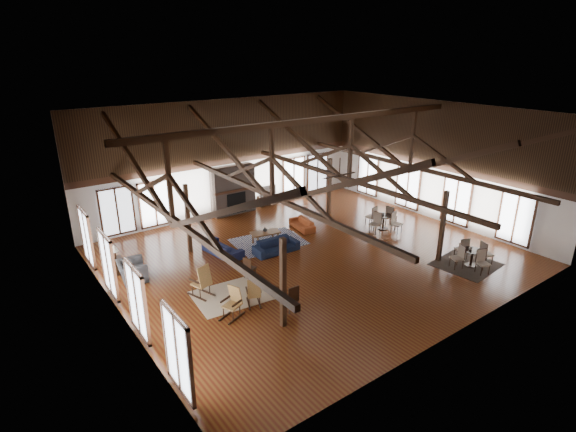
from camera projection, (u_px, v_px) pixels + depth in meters
floor at (312, 256)px, 19.26m from camera, size 16.00×16.00×0.00m
ceiling at (314, 114)px, 17.17m from camera, size 16.00×14.00×0.02m
wall_back at (229, 157)px, 23.51m from camera, size 16.00×0.02×6.00m
wall_front at (466, 246)px, 12.92m from camera, size 16.00×0.02×6.00m
wall_left at (111, 233)px, 13.79m from camera, size 0.02×14.00×6.00m
wall_right at (436, 162)px, 22.64m from camera, size 0.02×14.00×6.00m
roof_truss at (313, 164)px, 17.86m from camera, size 15.60×14.07×3.14m
post_grid at (312, 223)px, 18.73m from camera, size 8.16×7.16×3.05m
fireplace at (233, 190)px, 23.86m from camera, size 2.50×0.69×2.60m
ceiling_fan at (339, 175)px, 17.48m from camera, size 1.60×1.60×0.75m
sofa_navy_front at (276, 246)px, 19.50m from camera, size 2.04×0.85×0.59m
sofa_navy_left at (223, 248)px, 19.30m from camera, size 2.15×1.10×0.60m
sofa_orange at (302, 224)px, 22.11m from camera, size 1.74×0.91×0.48m
coffee_table at (265, 233)px, 20.47m from camera, size 1.41×0.90×0.50m
vase at (265, 229)px, 20.48m from camera, size 0.22×0.22×0.21m
armchair at (132, 271)px, 17.13m from camera, size 1.28×1.15×0.75m
side_table_lamp at (116, 263)px, 17.59m from camera, size 0.48×0.48×1.24m
rocking_chair_a at (203, 282)px, 15.91m from camera, size 0.76×1.05×1.22m
rocking_chair_b at (254, 293)px, 15.38m from camera, size 0.69×0.89×1.02m
rocking_chair_c at (233, 302)px, 14.75m from camera, size 0.96×0.74×1.10m
side_chair_a at (249, 266)px, 17.16m from camera, size 0.49×0.49×0.90m
side_chair_b at (292, 297)px, 14.96m from camera, size 0.43×0.43×0.98m
cafe_table_near at (472, 255)px, 18.21m from camera, size 1.88×1.88×0.97m
cafe_table_far at (383, 219)px, 21.96m from camera, size 1.97×1.97×1.01m
cup_near at (471, 249)px, 18.15m from camera, size 0.18×0.18×0.11m
cup_far at (383, 214)px, 21.86m from camera, size 0.16×0.16×0.10m
tv_console at (267, 200)px, 25.49m from camera, size 1.10×0.41×0.55m
television at (267, 190)px, 25.28m from camera, size 1.06×0.21×0.61m
rug_tan at (231, 295)px, 16.15m from camera, size 2.81×2.31×0.01m
rug_navy at (268, 242)px, 20.66m from camera, size 3.34×2.64×0.01m
rug_dark at (466, 264)px, 18.48m from camera, size 2.59×2.40×0.01m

